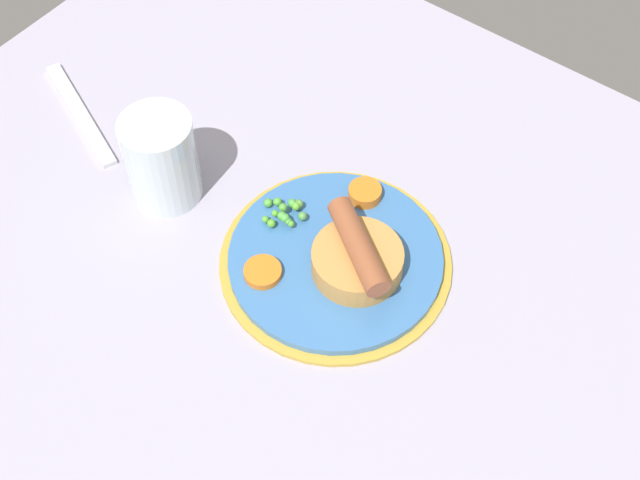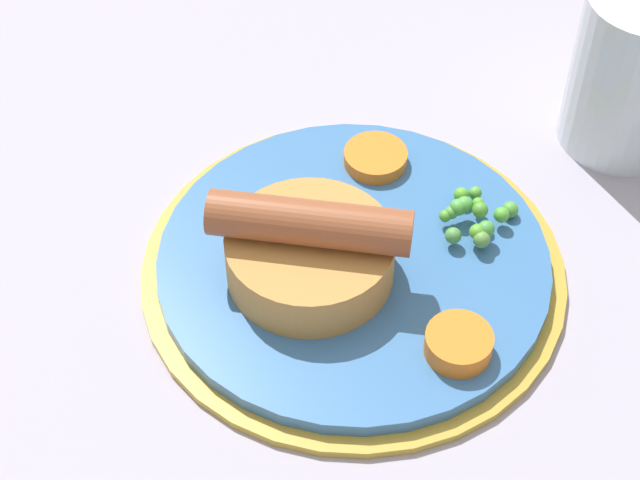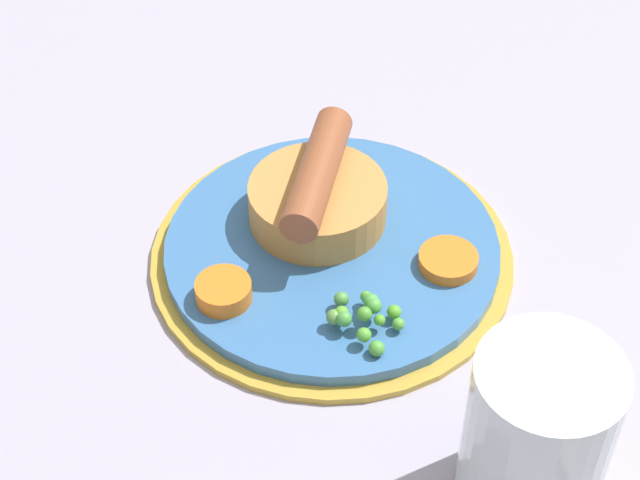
{
  "view_description": "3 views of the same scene",
  "coord_description": "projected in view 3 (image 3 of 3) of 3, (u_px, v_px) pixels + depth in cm",
  "views": [
    {
      "loc": [
        -27.0,
        41.71,
        78.41
      ],
      "look_at": [
        3.94,
        0.91,
        7.07
      ],
      "focal_mm": 50.0,
      "sensor_mm": 36.0,
      "label": 1
    },
    {
      "loc": [
        -15.08,
        -34.32,
        49.29
      ],
      "look_at": [
        0.72,
        0.28,
        6.43
      ],
      "focal_mm": 60.0,
      "sensor_mm": 36.0,
      "label": 2
    },
    {
      "loc": [
        48.23,
        -18.15,
        53.59
      ],
      "look_at": [
        4.23,
        -1.44,
        6.73
      ],
      "focal_mm": 60.0,
      "sensor_mm": 36.0,
      "label": 3
    }
  ],
  "objects": [
    {
      "name": "dining_table",
      "position": [
        318.0,
        248.0,
        0.73
      ],
      "size": [
        110.0,
        80.0,
        3.0
      ],
      "primitive_type": "cube",
      "color": "#9E99AD",
      "rests_on": "ground"
    },
    {
      "name": "dinner_plate",
      "position": [
        332.0,
        253.0,
        0.7
      ],
      "size": [
        23.78,
        23.78,
        1.4
      ],
      "color": "#B79333",
      "rests_on": "dining_table"
    },
    {
      "name": "drinking_glass",
      "position": [
        537.0,
        436.0,
        0.54
      ],
      "size": [
        7.58,
        7.58,
        10.5
      ],
      "primitive_type": "cylinder",
      "color": "silver",
      "rests_on": "dining_table"
    },
    {
      "name": "sausage_pudding",
      "position": [
        319.0,
        194.0,
        0.7
      ],
      "size": [
        10.3,
        9.14,
        5.24
      ],
      "rotation": [
        0.0,
        0.0,
        5.7
      ],
      "color": "#BC8442",
      "rests_on": "dinner_plate"
    },
    {
      "name": "carrot_slice_0",
      "position": [
        448.0,
        261.0,
        0.68
      ],
      "size": [
        5.16,
        5.16,
        0.86
      ],
      "primitive_type": "cylinder",
      "rotation": [
        0.0,
        0.0,
        5.79
      ],
      "color": "orange",
      "rests_on": "dinner_plate"
    },
    {
      "name": "pea_pile",
      "position": [
        362.0,
        316.0,
        0.64
      ],
      "size": [
        5.04,
        4.52,
        1.8
      ],
      "color": "#519E35",
      "rests_on": "dinner_plate"
    },
    {
      "name": "carrot_slice_1",
      "position": [
        223.0,
        291.0,
        0.66
      ],
      "size": [
        4.81,
        4.81,
        1.3
      ],
      "primitive_type": "cylinder",
      "rotation": [
        0.0,
        0.0,
        0.54
      ],
      "color": "orange",
      "rests_on": "dinner_plate"
    }
  ]
}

